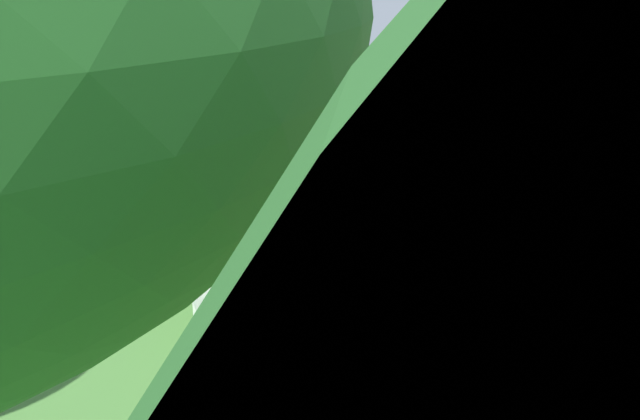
% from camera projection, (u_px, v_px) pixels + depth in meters
% --- Properties ---
extents(ground_plane, '(36.00, 36.00, 0.00)m').
position_uv_depth(ground_plane, '(370.00, 276.00, 11.28)').
color(ground_plane, '#457736').
extents(thatched_hut, '(5.64, 5.64, 4.17)m').
position_uv_depth(thatched_hut, '(598.00, 297.00, 5.34)').
color(thatched_hut, beige).
rests_on(thatched_hut, ground_plane).
extents(shade_umbrella, '(4.32, 4.32, 3.06)m').
position_uv_depth(shade_umbrella, '(226.00, 97.00, 11.01)').
color(shade_umbrella, brown).
rests_on(shade_umbrella, ground_plane).
extents(patio_dining_table, '(1.54, 0.91, 0.74)m').
position_uv_depth(patio_dining_table, '(231.00, 223.00, 11.65)').
color(patio_dining_table, silver).
rests_on(patio_dining_table, ground_plane).
extents(patio_chair_near_lawn, '(0.50, 0.49, 0.90)m').
position_uv_depth(patio_chair_near_lawn, '(287.00, 211.00, 12.60)').
color(patio_chair_near_lawn, silver).
rests_on(patio_chair_near_lawn, ground_plane).
extents(patio_chair_west_end, '(0.53, 0.54, 0.90)m').
position_uv_depth(patio_chair_west_end, '(189.00, 211.00, 12.60)').
color(patio_chair_west_end, white).
rests_on(patio_chair_west_end, ground_plane).
extents(patio_chair_east_end, '(0.52, 0.50, 0.90)m').
position_uv_depth(patio_chair_east_end, '(165.00, 252.00, 10.81)').
color(patio_chair_east_end, silver).
rests_on(patio_chair_east_end, ground_plane).
extents(patio_chair_near_hut, '(0.52, 0.53, 0.90)m').
position_uv_depth(patio_chair_near_hut, '(283.00, 252.00, 10.81)').
color(patio_chair_near_hut, silver).
rests_on(patio_chair_near_hut, ground_plane).
extents(guest_beside_umbrella, '(0.58, 0.28, 1.65)m').
position_uv_depth(guest_beside_umbrella, '(109.00, 207.00, 11.33)').
color(guest_beside_umbrella, black).
rests_on(guest_beside_umbrella, ground_plane).
extents(standing_watcher, '(0.52, 0.41, 1.65)m').
position_uv_depth(standing_watcher, '(513.00, 185.00, 12.47)').
color(standing_watcher, black).
rests_on(standing_watcher, ground_plane).
extents(striped_lounge_chair, '(0.92, 0.74, 0.64)m').
position_uv_depth(striped_lounge_chair, '(457.00, 306.00, 9.69)').
color(striped_lounge_chair, '#346BAA').
rests_on(striped_lounge_chair, ground_plane).
extents(zebra_nearest_camera, '(2.14, 1.01, 1.54)m').
position_uv_depth(zebra_nearest_camera, '(374.00, 166.00, 13.59)').
color(zebra_nearest_camera, silver).
rests_on(zebra_nearest_camera, ground_plane).
extents(zebra_by_umbrella, '(1.88, 1.74, 1.54)m').
position_uv_depth(zebra_by_umbrella, '(217.00, 278.00, 8.74)').
color(zebra_by_umbrella, silver).
rests_on(zebra_by_umbrella, ground_plane).
extents(brick_patio_kerb, '(1.24, 2.77, 0.08)m').
position_uv_depth(brick_patio_kerb, '(330.00, 204.00, 14.51)').
color(brick_patio_kerb, '#9B554C').
rests_on(brick_patio_kerb, ground_plane).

